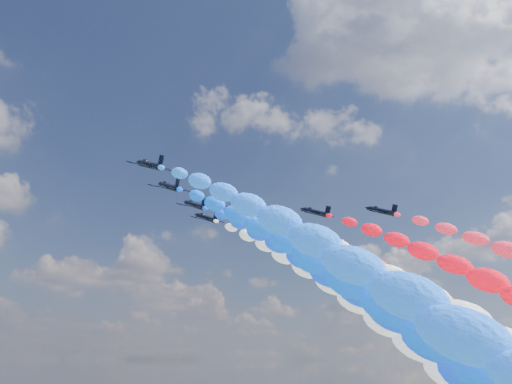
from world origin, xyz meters
TOP-DOWN VIEW (x-y plane):
  - jet_0 at (-34.09, -7.04)m, footprint 10.03×13.35m
  - trail_0 at (-34.09, -60.67)m, footprint 7.10×104.15m
  - jet_1 at (-23.27, 5.33)m, footprint 10.24×13.50m
  - trail_1 at (-23.27, -48.30)m, footprint 7.10×104.15m
  - jet_2 at (-9.52, 17.37)m, footprint 9.83×13.20m
  - trail_2 at (-9.52, -36.26)m, footprint 7.10×104.15m
  - jet_3 at (1.27, 12.25)m, footprint 10.35×13.57m
  - trail_3 at (1.27, -41.37)m, footprint 7.10×104.15m
  - jet_4 at (0.62, 28.50)m, footprint 10.24×13.49m
  - trail_4 at (0.62, -25.12)m, footprint 7.10×104.15m
  - jet_5 at (9.73, 17.42)m, footprint 10.37×13.59m
  - trail_5 at (9.73, -36.21)m, footprint 7.10×104.15m
  - jet_6 at (20.81, 5.76)m, footprint 10.16×13.44m
  - trail_6 at (20.81, -47.86)m, footprint 7.10×104.15m
  - jet_7 at (34.01, -5.45)m, footprint 9.82×13.19m

SIDE VIEW (x-z plane):
  - trail_0 at x=-34.09m, z-range 43.61..102.80m
  - trail_1 at x=-23.27m, z-range 43.61..102.80m
  - trail_2 at x=-9.52m, z-range 43.61..102.80m
  - trail_3 at x=1.27m, z-range 43.61..102.80m
  - trail_4 at x=0.62m, z-range 43.61..102.80m
  - trail_5 at x=9.73m, z-range 43.61..102.80m
  - trail_6 at x=20.81m, z-range 43.61..102.80m
  - jet_0 at x=-34.09m, z-range 97.59..104.56m
  - jet_1 at x=-23.27m, z-range 97.59..104.56m
  - jet_2 at x=-9.52m, z-range 97.59..104.56m
  - jet_3 at x=1.27m, z-range 97.59..104.56m
  - jet_4 at x=0.62m, z-range 97.59..104.56m
  - jet_5 at x=9.73m, z-range 97.59..104.56m
  - jet_6 at x=20.81m, z-range 97.59..104.56m
  - jet_7 at x=34.01m, z-range 97.59..104.56m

